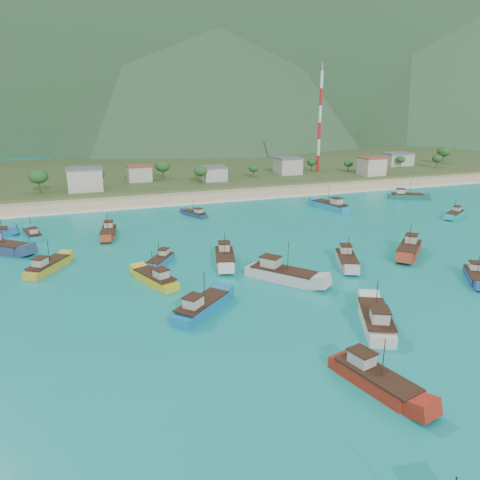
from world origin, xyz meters
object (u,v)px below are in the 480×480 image
object	(u,v)px
boat_1	(375,380)
boat_11	(406,196)
boat_20	(330,206)
boat_27	(108,233)
boat_25	(201,308)
boat_28	(409,250)
boat_26	(33,235)
boat_31	(347,260)
boat_30	(48,267)
boat_4	(156,279)
boat_12	(1,247)
boat_17	(161,261)
boat_10	(455,215)
boat_19	(376,321)
boat_8	(282,275)
boat_3	(476,277)
boat_14	(225,258)
boat_18	(195,214)
radio_tower	(320,122)

from	to	relation	value
boat_1	boat_11	bearing A→B (deg)	-143.87
boat_20	boat_27	world-z (taller)	boat_20
boat_25	boat_28	world-z (taller)	boat_28
boat_26	boat_31	bearing A→B (deg)	-48.72
boat_31	boat_30	bearing A→B (deg)	7.99
boat_20	boat_4	bearing A→B (deg)	-158.77
boat_12	boat_17	world-z (taller)	boat_12
boat_1	boat_10	xyz separation A→B (m)	(68.49, 59.61, -0.22)
boat_1	boat_27	distance (m)	76.09
boat_17	boat_19	xyz separation A→B (m)	(23.26, -36.92, 0.40)
boat_25	boat_30	bearing A→B (deg)	177.59
boat_4	boat_20	xyz separation A→B (m)	(58.49, 40.30, 0.22)
boat_8	boat_11	world-z (taller)	boat_8
boat_12	boat_30	xyz separation A→B (m)	(9.53, -15.66, -0.23)
boat_10	boat_25	size ratio (longest dim) A/B	0.86
boat_19	boat_3	bearing A→B (deg)	44.85
boat_17	boat_20	distance (m)	63.38
boat_10	boat_30	distance (m)	103.84
boat_10	boat_14	world-z (taller)	boat_14
boat_30	boat_3	bearing A→B (deg)	9.36
boat_11	boat_17	size ratio (longest dim) A/B	1.32
boat_26	boat_28	distance (m)	84.18
boat_10	boat_18	distance (m)	71.26
boat_1	boat_30	xyz separation A→B (m)	(-35.08, 52.20, -0.07)
radio_tower	boat_4	size ratio (longest dim) A/B	3.75
boat_11	boat_25	xyz separation A→B (m)	(-85.41, -59.69, 0.06)
boat_26	boat_14	bearing A→B (deg)	-54.95
boat_11	boat_17	xyz separation A→B (m)	(-86.95, -35.51, -0.25)
boat_20	boat_17	bearing A→B (deg)	-164.82
boat_1	boat_12	xyz separation A→B (m)	(-44.61, 67.86, 0.16)
boat_1	boat_10	size ratio (longest dim) A/B	1.26
boat_20	boat_26	xyz separation A→B (m)	(-80.22, -1.85, -0.38)
boat_12	boat_26	xyz separation A→B (m)	(5.59, 9.55, -0.39)
boat_1	boat_14	distance (m)	45.36
boat_19	boat_30	size ratio (longest dim) A/B	1.19
boat_18	boat_31	bearing A→B (deg)	-93.26
boat_10	boat_20	world-z (taller)	boat_20
boat_4	boat_11	size ratio (longest dim) A/B	0.98
boat_20	boat_27	distance (m)	63.85
boat_1	boat_14	xyz separation A→B (m)	(-2.55, 45.29, 0.03)
boat_17	boat_26	distance (m)	37.54
boat_18	boat_26	distance (m)	41.47
boat_8	boat_20	xyz separation A→B (m)	(37.18, 46.48, -0.05)
boat_8	boat_14	xyz separation A→B (m)	(-6.58, 12.52, -0.16)
boat_30	boat_31	distance (m)	56.77
boat_25	boat_27	distance (m)	48.84
boat_8	boat_18	size ratio (longest dim) A/B	1.46
boat_18	boat_4	bearing A→B (deg)	-135.89
boat_3	boat_10	bearing A→B (deg)	-95.01
boat_8	boat_27	bearing A→B (deg)	-94.68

